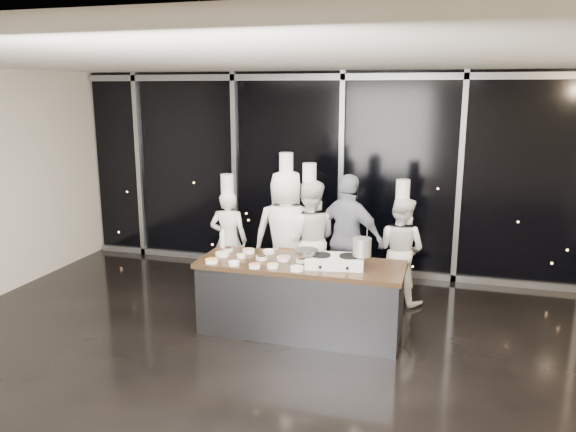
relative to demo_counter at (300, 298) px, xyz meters
name	(u,v)px	position (x,y,z in m)	size (l,w,h in m)	color
ground	(279,366)	(0.00, -0.90, -0.45)	(9.00, 9.00, 0.00)	black
room_shell	(295,159)	(0.18, -0.90, 1.79)	(9.02, 7.02, 3.21)	beige
window_wall	(342,174)	(0.00, 2.53, 1.14)	(8.90, 0.11, 3.20)	black
demo_counter	(300,298)	(0.00, 0.00, 0.00)	(2.46, 0.86, 0.90)	#3D3E42
stove	(335,261)	(0.42, -0.04, 0.51)	(0.71, 0.50, 0.14)	silver
frying_pan	(306,251)	(0.08, -0.07, 0.61)	(0.49, 0.31, 0.05)	slate
stock_pot	(362,247)	(0.73, 0.01, 0.69)	(0.21, 0.21, 0.21)	#B5B5B7
prep_bowls	(256,258)	(-0.54, -0.07, 0.47)	(1.20, 0.73, 0.05)	white
squeeze_bottle	(223,238)	(-1.14, 0.34, 0.57)	(0.07, 0.07, 0.26)	white
chef_far_left	(229,239)	(-1.40, 1.19, 0.32)	(0.59, 0.43, 1.73)	white
chef_left	(286,234)	(-0.50, 1.10, 0.48)	(1.03, 0.80, 2.08)	white
chef_center	(309,239)	(-0.19, 1.19, 0.41)	(0.93, 0.78, 1.93)	white
guest	(348,239)	(0.37, 1.18, 0.45)	(1.14, 0.77, 1.81)	#141B37
chef_right	(400,249)	(1.06, 1.39, 0.31)	(0.89, 0.81, 1.73)	white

